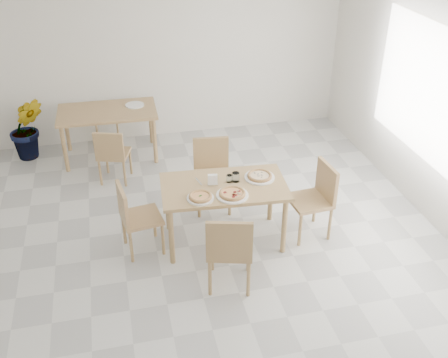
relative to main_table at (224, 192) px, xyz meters
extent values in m
plane|color=silver|center=(-0.43, -0.48, -0.66)|extent=(7.00, 7.00, 0.00)
plane|color=white|center=(-0.43, -0.48, 2.14)|extent=(7.00, 7.00, 0.00)
plane|color=silver|center=(-0.43, 3.02, 0.74)|extent=(6.00, 0.00, 6.00)
cube|color=tan|center=(0.00, 0.00, 0.07)|extent=(1.45, 0.89, 0.04)
cylinder|color=tan|center=(-0.65, -0.28, -0.30)|extent=(0.06, 0.06, 0.71)
cylinder|color=tan|center=(0.60, -0.37, -0.30)|extent=(0.06, 0.06, 0.71)
cylinder|color=tan|center=(-0.60, 0.37, -0.30)|extent=(0.06, 0.06, 0.71)
cylinder|color=tan|center=(0.65, 0.28, -0.30)|extent=(0.06, 0.06, 0.71)
cube|color=tan|center=(-0.11, -0.74, -0.19)|extent=(0.56, 0.56, 0.04)
cube|color=tan|center=(-0.16, -0.94, 0.04)|extent=(0.45, 0.16, 0.43)
cylinder|color=tan|center=(0.13, -0.60, -0.44)|extent=(0.04, 0.04, 0.44)
cylinder|color=tan|center=(-0.25, -0.50, -0.44)|extent=(0.04, 0.04, 0.44)
cylinder|color=tan|center=(0.03, -0.98, -0.44)|extent=(0.04, 0.04, 0.44)
cylinder|color=tan|center=(-0.35, -0.87, -0.44)|extent=(0.04, 0.04, 0.44)
cube|color=tan|center=(0.02, 0.70, -0.20)|extent=(0.49, 0.49, 0.04)
cube|color=tan|center=(0.04, 0.90, 0.03)|extent=(0.45, 0.09, 0.43)
cylinder|color=tan|center=(-0.20, 0.53, -0.44)|extent=(0.04, 0.04, 0.44)
cylinder|color=tan|center=(0.18, 0.48, -0.44)|extent=(0.04, 0.04, 0.44)
cylinder|color=tan|center=(-0.15, 0.91, -0.44)|extent=(0.04, 0.04, 0.44)
cylinder|color=tan|center=(0.23, 0.86, -0.44)|extent=(0.04, 0.04, 0.44)
cube|color=tan|center=(-0.93, 0.04, -0.23)|extent=(0.48, 0.48, 0.04)
cube|color=tan|center=(-1.12, 0.01, -0.01)|extent=(0.10, 0.42, 0.40)
cylinder|color=tan|center=(-0.73, -0.11, -0.45)|extent=(0.04, 0.04, 0.41)
cylinder|color=tan|center=(-0.78, 0.25, -0.45)|extent=(0.04, 0.04, 0.41)
cylinder|color=tan|center=(-1.09, -0.16, -0.45)|extent=(0.04, 0.04, 0.41)
cylinder|color=tan|center=(-1.14, 0.19, -0.45)|extent=(0.04, 0.04, 0.41)
cube|color=tan|center=(1.00, -0.10, -0.20)|extent=(0.49, 0.49, 0.04)
cube|color=tan|center=(1.20, -0.08, 0.03)|extent=(0.08, 0.45, 0.42)
cylinder|color=tan|center=(0.79, 0.07, -0.44)|extent=(0.04, 0.04, 0.44)
cylinder|color=tan|center=(0.82, -0.31, -0.44)|extent=(0.04, 0.04, 0.44)
cylinder|color=tan|center=(1.17, 0.11, -0.44)|extent=(0.04, 0.04, 0.44)
cylinder|color=tan|center=(1.20, -0.27, -0.44)|extent=(0.04, 0.04, 0.44)
cylinder|color=white|center=(-0.31, -0.21, 0.10)|extent=(0.29, 0.29, 0.02)
cylinder|color=white|center=(0.43, 0.06, 0.10)|extent=(0.34, 0.34, 0.02)
cylinder|color=white|center=(0.04, -0.23, 0.10)|extent=(0.35, 0.35, 0.02)
cylinder|color=tan|center=(-0.31, -0.21, 0.11)|extent=(0.28, 0.28, 0.01)
torus|color=tan|center=(-0.31, -0.21, 0.12)|extent=(0.28, 0.28, 0.03)
cylinder|color=orange|center=(-0.31, -0.21, 0.12)|extent=(0.21, 0.21, 0.01)
ellipsoid|color=#235413|center=(-0.31, -0.21, 0.13)|extent=(0.05, 0.04, 0.01)
cylinder|color=tan|center=(0.43, 0.06, 0.11)|extent=(0.36, 0.36, 0.01)
torus|color=tan|center=(0.43, 0.06, 0.12)|extent=(0.36, 0.36, 0.03)
cylinder|color=#F3E0C8|center=(0.43, 0.06, 0.12)|extent=(0.28, 0.28, 0.01)
cylinder|color=tan|center=(0.04, -0.23, 0.11)|extent=(0.37, 0.37, 0.01)
torus|color=tan|center=(0.04, -0.23, 0.12)|extent=(0.37, 0.37, 0.03)
cylinder|color=orange|center=(0.04, -0.23, 0.12)|extent=(0.29, 0.29, 0.01)
cylinder|color=white|center=(0.15, 0.06, 0.14)|extent=(0.08, 0.08, 0.11)
cylinder|color=white|center=(0.07, 0.06, 0.13)|extent=(0.06, 0.06, 0.08)
cube|color=silver|center=(-0.12, 0.04, 0.10)|extent=(0.12, 0.07, 0.01)
cube|color=white|center=(-0.12, 0.04, 0.16)|extent=(0.11, 0.06, 0.12)
cube|color=silver|center=(-0.09, 0.11, 0.09)|extent=(0.09, 0.16, 0.01)
cube|color=silver|center=(-0.26, 0.14, 0.09)|extent=(0.05, 0.18, 0.01)
cube|color=tan|center=(-1.19, 2.42, 0.07)|extent=(1.43, 0.84, 0.04)
cylinder|color=tan|center=(-1.84, 2.10, -0.30)|extent=(0.06, 0.06, 0.71)
cylinder|color=tan|center=(-0.56, 2.07, -0.30)|extent=(0.06, 0.06, 0.71)
cylinder|color=tan|center=(-1.82, 2.77, -0.30)|extent=(0.06, 0.06, 0.71)
cylinder|color=tan|center=(-0.54, 2.74, -0.30)|extent=(0.06, 0.06, 0.71)
cube|color=tan|center=(-1.16, 1.70, -0.25)|extent=(0.50, 0.50, 0.04)
cube|color=tan|center=(-1.21, 1.53, -0.04)|extent=(0.39, 0.16, 0.38)
cylinder|color=tan|center=(-0.94, 1.81, -0.47)|extent=(0.03, 0.03, 0.39)
cylinder|color=tan|center=(-1.27, 1.91, -0.47)|extent=(0.03, 0.03, 0.39)
cylinder|color=tan|center=(-1.05, 1.48, -0.47)|extent=(0.03, 0.03, 0.39)
cylinder|color=tan|center=(-1.37, 1.59, -0.47)|extent=(0.03, 0.03, 0.39)
cube|color=tan|center=(-1.19, 3.06, -0.26)|extent=(0.45, 0.45, 0.04)
cube|color=tan|center=(-1.16, 3.23, -0.06)|extent=(0.39, 0.11, 0.37)
cylinder|color=tan|center=(-1.38, 2.93, -0.47)|extent=(0.03, 0.03, 0.38)
cylinder|color=tan|center=(-1.06, 2.86, -0.47)|extent=(0.03, 0.03, 0.38)
cylinder|color=tan|center=(-1.32, 3.25, -0.47)|extent=(0.03, 0.03, 0.38)
cylinder|color=tan|center=(-1.00, 3.19, -0.47)|extent=(0.03, 0.03, 0.38)
cylinder|color=white|center=(-0.78, 2.51, 0.10)|extent=(0.28, 0.28, 0.02)
imported|color=#38691F|center=(-2.37, 2.67, -0.18)|extent=(0.57, 0.48, 0.95)
camera|label=1|loc=(-1.13, -4.83, 3.13)|focal=42.00mm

